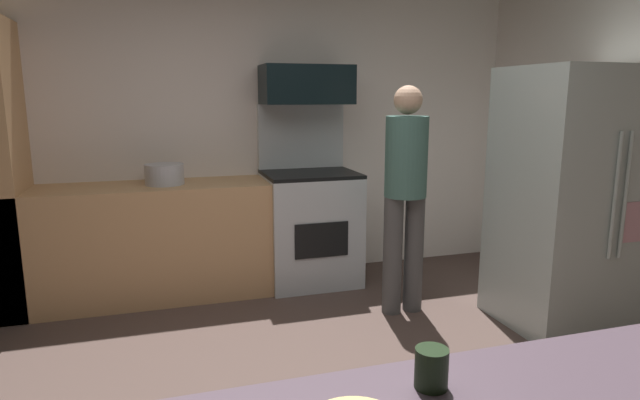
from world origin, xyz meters
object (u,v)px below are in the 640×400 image
at_px(oven_range, 310,223).
at_px(refrigerator, 572,199).
at_px(stock_pot, 164,174).
at_px(person_cook, 405,189).
at_px(mug_coffee, 431,368).
at_px(microwave, 307,85).

height_order(oven_range, refrigerator, refrigerator).
bearing_deg(stock_pot, person_cook, -27.22).
relative_size(oven_range, stock_pot, 5.11).
xyz_separation_m(refrigerator, mug_coffee, (-2.11, -1.89, 0.07)).
bearing_deg(microwave, stock_pot, -176.07).
xyz_separation_m(mug_coffee, stock_pot, (-0.54, 3.21, 0.03)).
distance_m(refrigerator, mug_coffee, 2.84).
height_order(microwave, stock_pot, microwave).
height_order(microwave, mug_coffee, microwave).
distance_m(oven_range, mug_coffee, 3.29).
distance_m(refrigerator, stock_pot, 2.97).
distance_m(person_cook, stock_pot, 1.84).
bearing_deg(refrigerator, oven_range, 138.63).
xyz_separation_m(oven_range, stock_pot, (-1.16, 0.01, 0.47)).
xyz_separation_m(oven_range, microwave, (0.00, 0.09, 1.15)).
height_order(microwave, refrigerator, microwave).
bearing_deg(oven_range, microwave, 90.00).
bearing_deg(refrigerator, stock_pot, 153.54).
relative_size(oven_range, refrigerator, 0.85).
bearing_deg(person_cook, oven_range, 119.44).
distance_m(microwave, refrigerator, 2.19).
distance_m(microwave, mug_coffee, 3.43).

